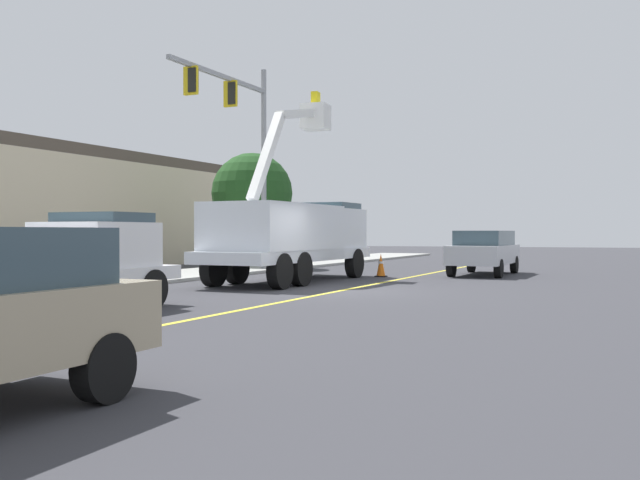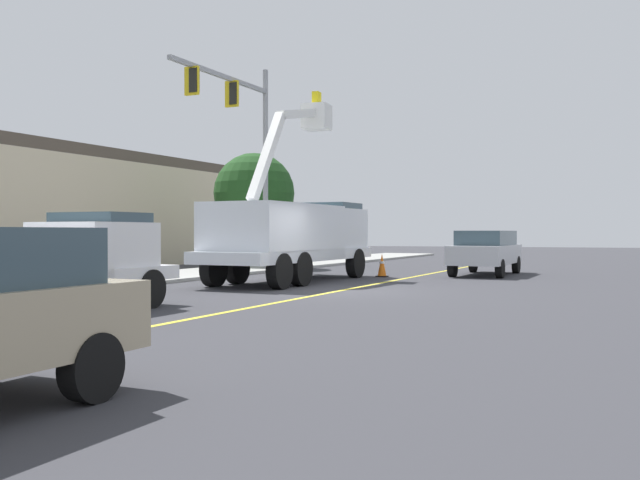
{
  "view_description": "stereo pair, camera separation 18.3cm",
  "coord_description": "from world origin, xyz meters",
  "px_view_note": "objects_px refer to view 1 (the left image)",
  "views": [
    {
      "loc": [
        -18.65,
        -5.77,
        1.65
      ],
      "look_at": [
        1.41,
        1.06,
        1.4
      ],
      "focal_mm": 39.44,
      "sensor_mm": 36.0,
      "label": 1
    },
    {
      "loc": [
        -18.59,
        -5.94,
        1.65
      ],
      "look_at": [
        1.41,
        1.06,
        1.4
      ],
      "focal_mm": 39.44,
      "sensor_mm": 36.0,
      "label": 2
    }
  ],
  "objects_px": {
    "passing_minivan": "(484,249)",
    "traffic_cone_mid_front": "(381,265)",
    "service_pickup_truck": "(50,259)",
    "traffic_signal_mast": "(241,129)",
    "utility_bucket_truck": "(293,233)"
  },
  "relations": [
    {
      "from": "traffic_signal_mast",
      "to": "utility_bucket_truck",
      "type": "bearing_deg",
      "value": -135.05
    },
    {
      "from": "utility_bucket_truck",
      "to": "traffic_cone_mid_front",
      "type": "xyz_separation_m",
      "value": [
        3.3,
        -2.19,
        -1.19
      ]
    },
    {
      "from": "service_pickup_truck",
      "to": "utility_bucket_truck",
      "type": "bearing_deg",
      "value": -6.06
    },
    {
      "from": "passing_minivan",
      "to": "traffic_cone_mid_front",
      "type": "height_order",
      "value": "passing_minivan"
    },
    {
      "from": "traffic_cone_mid_front",
      "to": "service_pickup_truck",
      "type": "bearing_deg",
      "value": 166.49
    },
    {
      "from": "utility_bucket_truck",
      "to": "traffic_cone_mid_front",
      "type": "distance_m",
      "value": 4.13
    },
    {
      "from": "traffic_cone_mid_front",
      "to": "passing_minivan",
      "type": "bearing_deg",
      "value": -55.16
    },
    {
      "from": "service_pickup_truck",
      "to": "passing_minivan",
      "type": "distance_m",
      "value": 17.46
    },
    {
      "from": "passing_minivan",
      "to": "traffic_signal_mast",
      "type": "height_order",
      "value": "traffic_signal_mast"
    },
    {
      "from": "service_pickup_truck",
      "to": "traffic_cone_mid_front",
      "type": "bearing_deg",
      "value": -13.51
    },
    {
      "from": "service_pickup_truck",
      "to": "traffic_signal_mast",
      "type": "height_order",
      "value": "traffic_signal_mast"
    },
    {
      "from": "service_pickup_truck",
      "to": "traffic_signal_mast",
      "type": "relative_size",
      "value": 0.69
    },
    {
      "from": "passing_minivan",
      "to": "service_pickup_truck",
      "type": "bearing_deg",
      "value": 157.23
    },
    {
      "from": "passing_minivan",
      "to": "traffic_cone_mid_front",
      "type": "xyz_separation_m",
      "value": [
        -2.41,
        3.47,
        -0.55
      ]
    },
    {
      "from": "passing_minivan",
      "to": "traffic_signal_mast",
      "type": "bearing_deg",
      "value": 103.33
    }
  ]
}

